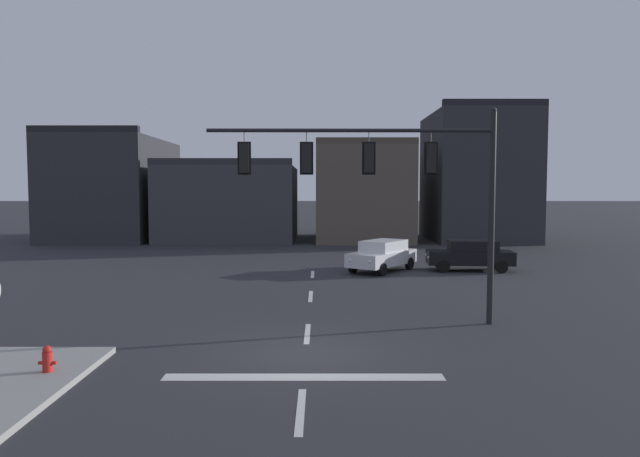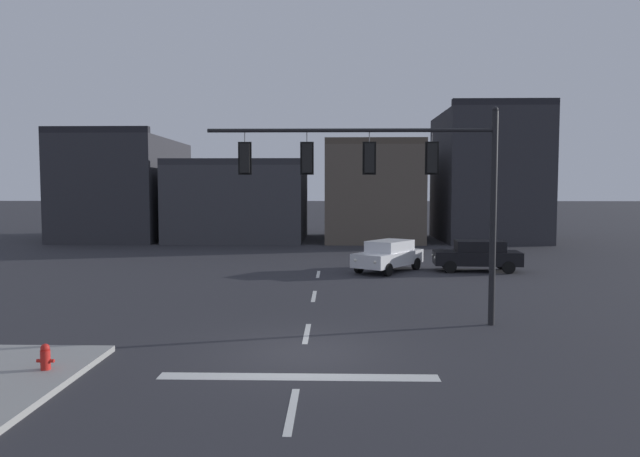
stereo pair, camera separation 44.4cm
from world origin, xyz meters
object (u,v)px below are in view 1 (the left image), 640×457
Objects in this scene: car_lot_middle at (471,254)px; fire_hydrant at (48,364)px; signal_mast_near_side at (393,174)px; car_lot_nearside at (383,255)px.

car_lot_middle is 6.08× the size of fire_hydrant.
signal_mast_near_side is 12.01× the size of fire_hydrant.
fire_hydrant is (-14.07, -17.40, -0.53)m from car_lot_middle.
signal_mast_near_side is at bearing -115.07° from car_lot_middle.
signal_mast_near_side is at bearing 32.19° from fire_hydrant.
car_lot_middle is (5.66, 12.11, -3.90)m from signal_mast_near_side.
car_lot_nearside is at bearing -177.99° from car_lot_middle.
fire_hydrant is at bearing -128.97° from car_lot_middle.
car_lot_middle is (4.64, 0.16, 0.00)m from car_lot_nearside.
car_lot_nearside is 19.66m from fire_hydrant.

